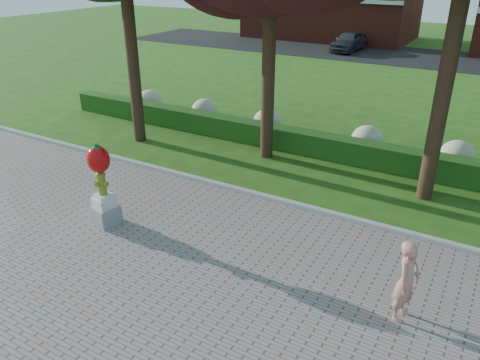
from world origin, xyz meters
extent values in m
plane|color=#255715|center=(0.00, 0.00, 0.00)|extent=(100.00, 100.00, 0.00)
cube|color=#ADADA5|center=(0.00, 3.00, 0.07)|extent=(40.00, 0.18, 0.15)
cube|color=#1B4D16|center=(0.00, 7.00, 0.40)|extent=(24.00, 0.70, 0.80)
ellipsoid|color=#B3B489|center=(-9.00, 8.00, 0.55)|extent=(1.10, 1.10, 0.99)
ellipsoid|color=#B3B489|center=(-6.00, 8.00, 0.55)|extent=(1.10, 1.10, 0.99)
ellipsoid|color=#B3B489|center=(-3.00, 8.00, 0.55)|extent=(1.10, 1.10, 0.99)
ellipsoid|color=#B3B489|center=(1.00, 8.00, 0.55)|extent=(1.10, 1.10, 0.99)
ellipsoid|color=#B3B489|center=(4.00, 8.00, 0.55)|extent=(1.10, 1.10, 0.99)
cube|color=black|center=(0.00, 28.00, 0.01)|extent=(50.00, 8.00, 0.02)
cylinder|color=black|center=(-7.00, 5.00, 3.36)|extent=(0.44, 0.44, 6.72)
cylinder|color=black|center=(-2.00, 6.00, 3.08)|extent=(0.44, 0.44, 6.16)
cylinder|color=black|center=(3.50, 5.50, 3.64)|extent=(0.44, 0.44, 7.28)
cube|color=gray|center=(-3.48, -0.37, 0.28)|extent=(0.72, 0.72, 0.49)
cube|color=silver|center=(-3.48, -0.37, 0.66)|extent=(0.58, 0.58, 0.27)
cube|color=silver|center=(-3.48, -0.37, 0.85)|extent=(0.46, 0.46, 0.10)
cylinder|color=olive|center=(-3.48, -0.37, 1.17)|extent=(0.21, 0.21, 0.55)
ellipsoid|color=olive|center=(-3.48, -0.37, 1.44)|extent=(0.25, 0.25, 0.18)
cylinder|color=olive|center=(-3.63, -0.37, 1.23)|extent=(0.12, 0.11, 0.11)
cylinder|color=olive|center=(-3.32, -0.37, 1.23)|extent=(0.12, 0.11, 0.11)
cylinder|color=olive|center=(-3.48, -0.51, 1.23)|extent=(0.12, 0.12, 0.12)
cylinder|color=olive|center=(-3.48, -0.37, 1.52)|extent=(0.08, 0.08, 0.05)
ellipsoid|color=#BA090A|center=(-3.48, -0.37, 1.86)|extent=(0.61, 0.55, 0.71)
ellipsoid|color=#BA090A|center=(-3.65, -0.37, 1.84)|extent=(0.30, 0.30, 0.45)
ellipsoid|color=#BA090A|center=(-3.30, -0.37, 1.84)|extent=(0.30, 0.30, 0.45)
cylinder|color=#135415|center=(-3.48, -0.37, 2.21)|extent=(0.10, 0.10, 0.12)
ellipsoid|color=#135415|center=(-3.48, -0.37, 2.18)|extent=(0.23, 0.23, 0.08)
imported|color=tan|center=(4.10, -0.13, 0.89)|extent=(0.52, 0.69, 1.70)
imported|color=#3A3D41|center=(-6.22, 27.88, 0.75)|extent=(1.94, 4.37, 1.46)
camera|label=1|loc=(4.96, -7.88, 6.37)|focal=35.00mm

